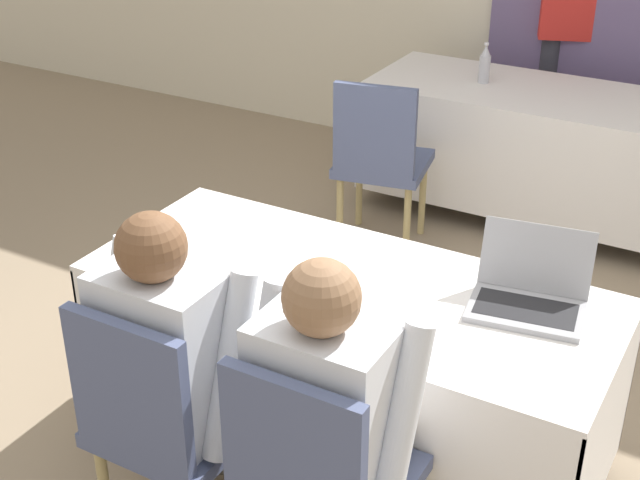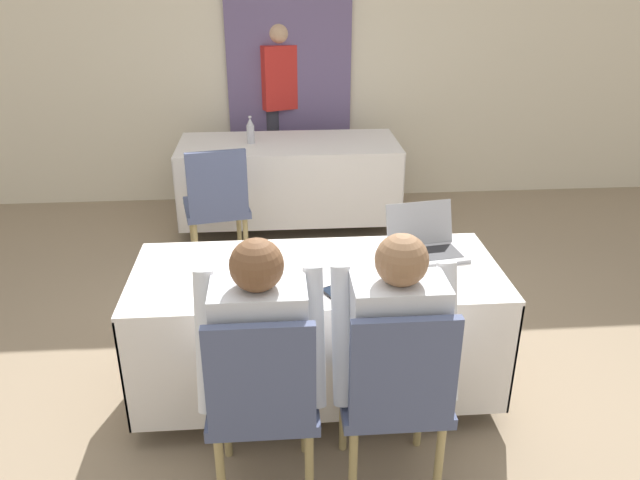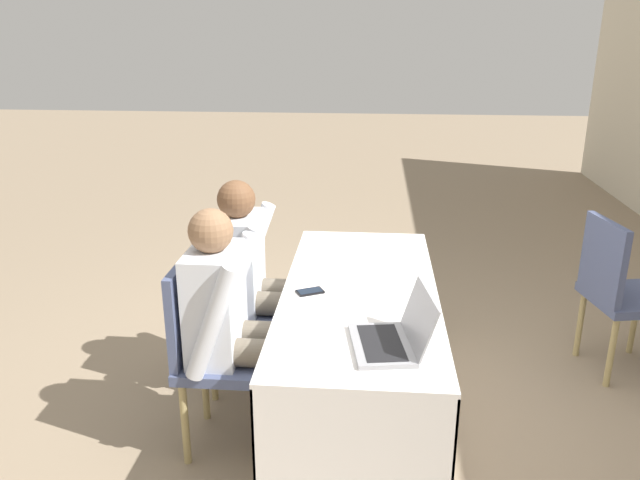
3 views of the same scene
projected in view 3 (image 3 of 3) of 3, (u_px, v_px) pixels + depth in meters
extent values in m
plane|color=gray|center=(357.00, 415.00, 3.28)|extent=(24.00, 24.00, 0.00)
cube|color=white|center=(360.00, 291.00, 3.05)|extent=(1.78, 0.75, 0.02)
cube|color=white|center=(286.00, 344.00, 3.18)|extent=(1.78, 0.01, 0.59)
cube|color=white|center=(433.00, 350.00, 3.12)|extent=(1.78, 0.01, 0.59)
cube|color=white|center=(362.00, 280.00, 3.98)|extent=(0.01, 0.75, 0.59)
cube|color=white|center=(352.00, 462.00, 2.31)|extent=(0.01, 0.75, 0.59)
cylinder|color=#333333|center=(357.00, 406.00, 3.26)|extent=(0.06, 0.06, 0.11)
cube|color=#99999E|center=(381.00, 345.00, 2.50)|extent=(0.39, 0.28, 0.02)
cube|color=black|center=(381.00, 342.00, 2.49)|extent=(0.33, 0.21, 0.00)
cube|color=#99999E|center=(419.00, 318.00, 2.47)|extent=(0.36, 0.13, 0.21)
cube|color=black|center=(419.00, 318.00, 2.47)|extent=(0.32, 0.11, 0.19)
cube|color=black|center=(310.00, 292.00, 3.01)|extent=(0.12, 0.15, 0.01)
cube|color=#192333|center=(310.00, 291.00, 3.01)|extent=(0.11, 0.13, 0.00)
cube|color=white|center=(375.00, 263.00, 3.38)|extent=(0.22, 0.30, 0.00)
cylinder|color=tan|center=(278.00, 367.00, 3.33)|extent=(0.04, 0.04, 0.43)
cylinder|color=tan|center=(287.00, 336.00, 3.66)|extent=(0.04, 0.04, 0.43)
cylinder|color=tan|center=(213.00, 364.00, 3.36)|extent=(0.04, 0.04, 0.43)
cylinder|color=tan|center=(228.00, 334.00, 3.69)|extent=(0.04, 0.04, 0.43)
cube|color=#4C567A|center=(250.00, 311.00, 3.43)|extent=(0.44, 0.44, 0.05)
cube|color=#4C567A|center=(212.00, 268.00, 3.36)|extent=(0.40, 0.04, 0.45)
cylinder|color=tan|center=(261.00, 427.00, 2.83)|extent=(0.04, 0.04, 0.43)
cylinder|color=tan|center=(273.00, 385.00, 3.16)|extent=(0.04, 0.04, 0.43)
cylinder|color=tan|center=(185.00, 423.00, 2.86)|extent=(0.04, 0.04, 0.43)
cylinder|color=tan|center=(205.00, 382.00, 3.19)|extent=(0.04, 0.04, 0.43)
cube|color=#4C567A|center=(229.00, 359.00, 2.93)|extent=(0.44, 0.44, 0.05)
cube|color=#4C567A|center=(183.00, 309.00, 2.87)|extent=(0.40, 0.04, 0.45)
cylinder|color=tan|center=(634.00, 321.00, 3.84)|extent=(0.04, 0.04, 0.43)
cylinder|color=tan|center=(611.00, 352.00, 3.48)|extent=(0.04, 0.04, 0.43)
cylinder|color=tan|center=(580.00, 324.00, 3.81)|extent=(0.04, 0.04, 0.43)
cube|color=#4C567A|center=(630.00, 299.00, 3.58)|extent=(0.52, 0.52, 0.05)
cube|color=#4C567A|center=(603.00, 259.00, 3.48)|extent=(0.41, 0.12, 0.45)
cylinder|color=#665B4C|center=(271.00, 304.00, 3.30)|extent=(0.13, 0.42, 0.13)
cylinder|color=#665B4C|center=(276.00, 290.00, 3.47)|extent=(0.13, 0.42, 0.13)
cylinder|color=#665B4C|center=(305.00, 356.00, 3.39)|extent=(0.10, 0.10, 0.48)
cylinder|color=#665B4C|center=(308.00, 340.00, 3.56)|extent=(0.10, 0.10, 0.48)
cube|color=silver|center=(239.00, 262.00, 3.34)|extent=(0.36, 0.22, 0.52)
cylinder|color=silver|center=(238.00, 276.00, 3.14)|extent=(0.08, 0.26, 0.54)
cylinder|color=silver|center=(254.00, 248.00, 3.53)|extent=(0.08, 0.26, 0.54)
sphere|color=brown|center=(236.00, 199.00, 3.23)|extent=(0.20, 0.20, 0.20)
cylinder|color=#665B4C|center=(252.00, 353.00, 2.81)|extent=(0.13, 0.42, 0.13)
cylinder|color=#665B4C|center=(259.00, 334.00, 2.98)|extent=(0.13, 0.42, 0.13)
cylinder|color=#665B4C|center=(292.00, 413.00, 2.89)|extent=(0.10, 0.10, 0.48)
cylinder|color=#665B4C|center=(297.00, 391.00, 3.06)|extent=(0.10, 0.10, 0.48)
cube|color=silver|center=(215.00, 304.00, 2.84)|extent=(0.36, 0.22, 0.52)
cylinder|color=silver|center=(212.00, 323.00, 2.64)|extent=(0.08, 0.26, 0.54)
cylinder|color=silver|center=(234.00, 284.00, 3.03)|extent=(0.08, 0.26, 0.54)
sphere|color=#8C6647|center=(211.00, 231.00, 2.73)|extent=(0.20, 0.20, 0.20)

